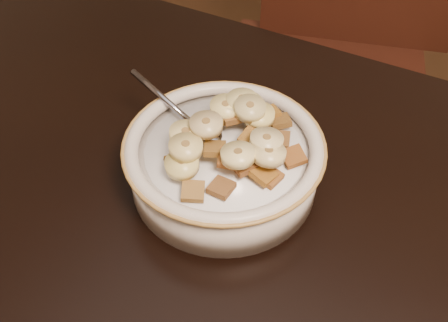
% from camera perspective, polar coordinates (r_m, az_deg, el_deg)
% --- Properties ---
extents(chair, '(0.54, 0.54, 1.00)m').
position_cam_1_polar(chair, '(1.10, 11.40, 9.81)').
color(chair, black).
rests_on(chair, floor).
extents(cereal_bowl, '(0.19, 0.19, 0.04)m').
position_cam_1_polar(cereal_bowl, '(0.50, -0.00, -0.60)').
color(cereal_bowl, silver).
rests_on(cereal_bowl, table).
extents(milk, '(0.16, 0.16, 0.00)m').
position_cam_1_polar(milk, '(0.48, -0.00, 1.22)').
color(milk, white).
rests_on(milk, cereal_bowl).
extents(spoon, '(0.05, 0.05, 0.01)m').
position_cam_1_polar(spoon, '(0.50, -2.48, 3.30)').
color(spoon, gray).
rests_on(spoon, cereal_bowl).
extents(cereal_square_0, '(0.03, 0.03, 0.01)m').
position_cam_1_polar(cereal_square_0, '(0.52, 2.54, 6.30)').
color(cereal_square_0, brown).
rests_on(cereal_square_0, milk).
extents(cereal_square_1, '(0.03, 0.03, 0.01)m').
position_cam_1_polar(cereal_square_1, '(0.45, 2.25, -0.47)').
color(cereal_square_1, brown).
rests_on(cereal_square_1, milk).
extents(cereal_square_2, '(0.02, 0.02, 0.01)m').
position_cam_1_polar(cereal_square_2, '(0.51, 1.78, 5.72)').
color(cereal_square_2, brown).
rests_on(cereal_square_2, milk).
extents(cereal_square_3, '(0.03, 0.03, 0.01)m').
position_cam_1_polar(cereal_square_3, '(0.52, 0.11, 6.35)').
color(cereal_square_3, brown).
rests_on(cereal_square_3, milk).
extents(cereal_square_4, '(0.03, 0.03, 0.01)m').
position_cam_1_polar(cereal_square_4, '(0.46, -5.37, -0.39)').
color(cereal_square_4, brown).
rests_on(cereal_square_4, milk).
extents(cereal_square_5, '(0.02, 0.02, 0.01)m').
position_cam_1_polar(cereal_square_5, '(0.51, 3.50, 5.23)').
color(cereal_square_5, brown).
rests_on(cereal_square_5, milk).
extents(cereal_square_6, '(0.02, 0.02, 0.01)m').
position_cam_1_polar(cereal_square_6, '(0.50, -0.62, 5.10)').
color(cereal_square_6, '#9B691C').
rests_on(cereal_square_6, milk).
extents(cereal_square_7, '(0.02, 0.02, 0.01)m').
position_cam_1_polar(cereal_square_7, '(0.44, -0.31, -3.05)').
color(cereal_square_7, brown).
rests_on(cereal_square_7, milk).
extents(cereal_square_8, '(0.02, 0.02, 0.01)m').
position_cam_1_polar(cereal_square_8, '(0.45, 5.22, -1.75)').
color(cereal_square_8, brown).
rests_on(cereal_square_8, milk).
extents(cereal_square_9, '(0.02, 0.02, 0.01)m').
position_cam_1_polar(cereal_square_9, '(0.45, 4.57, -1.56)').
color(cereal_square_9, '#9C6B22').
rests_on(cereal_square_9, milk).
extents(cereal_square_10, '(0.03, 0.03, 0.01)m').
position_cam_1_polar(cereal_square_10, '(0.49, 6.33, 2.42)').
color(cereal_square_10, brown).
rests_on(cereal_square_10, milk).
extents(cereal_square_11, '(0.02, 0.02, 0.01)m').
position_cam_1_polar(cereal_square_11, '(0.47, 3.16, 2.61)').
color(cereal_square_11, '#9D6C27').
rests_on(cereal_square_11, milk).
extents(cereal_square_12, '(0.03, 0.03, 0.01)m').
position_cam_1_polar(cereal_square_12, '(0.51, 5.16, 5.46)').
color(cereal_square_12, brown).
rests_on(cereal_square_12, milk).
extents(cereal_square_13, '(0.03, 0.03, 0.01)m').
position_cam_1_polar(cereal_square_13, '(0.47, 7.96, 0.51)').
color(cereal_square_13, brown).
rests_on(cereal_square_13, milk).
extents(cereal_square_14, '(0.03, 0.03, 0.01)m').
position_cam_1_polar(cereal_square_14, '(0.46, 4.73, 0.06)').
color(cereal_square_14, brown).
rests_on(cereal_square_14, milk).
extents(cereal_square_15, '(0.03, 0.03, 0.01)m').
position_cam_1_polar(cereal_square_15, '(0.46, -1.05, 1.41)').
color(cereal_square_15, brown).
rests_on(cereal_square_15, milk).
extents(cereal_square_16, '(0.02, 0.03, 0.01)m').
position_cam_1_polar(cereal_square_16, '(0.47, -3.97, 2.68)').
color(cereal_square_16, '#9C5E2C').
rests_on(cereal_square_16, milk).
extents(cereal_square_17, '(0.03, 0.03, 0.01)m').
position_cam_1_polar(cereal_square_17, '(0.45, 0.56, 0.27)').
color(cereal_square_17, '#93531C').
rests_on(cereal_square_17, milk).
extents(cereal_square_18, '(0.03, 0.03, 0.01)m').
position_cam_1_polar(cereal_square_18, '(0.44, -3.57, -3.46)').
color(cereal_square_18, olive).
rests_on(cereal_square_18, milk).
extents(cereal_square_19, '(0.03, 0.03, 0.01)m').
position_cam_1_polar(cereal_square_19, '(0.50, 6.43, 4.55)').
color(cereal_square_19, brown).
rests_on(cereal_square_19, milk).
extents(cereal_square_20, '(0.03, 0.03, 0.01)m').
position_cam_1_polar(cereal_square_20, '(0.46, -3.92, 1.33)').
color(cereal_square_20, brown).
rests_on(cereal_square_20, milk).
extents(cereal_square_21, '(0.03, 0.03, 0.01)m').
position_cam_1_polar(cereal_square_21, '(0.49, 1.05, 5.14)').
color(cereal_square_21, brown).
rests_on(cereal_square_21, milk).
extents(banana_slice_0, '(0.04, 0.04, 0.01)m').
position_cam_1_polar(banana_slice_0, '(0.49, 4.01, 5.23)').
color(banana_slice_0, '#E1C57B').
rests_on(banana_slice_0, milk).
extents(banana_slice_1, '(0.04, 0.04, 0.01)m').
position_cam_1_polar(banana_slice_1, '(0.46, -2.05, 4.17)').
color(banana_slice_1, beige).
rests_on(banana_slice_1, milk).
extents(banana_slice_2, '(0.04, 0.04, 0.01)m').
position_cam_1_polar(banana_slice_2, '(0.45, 5.13, 0.85)').
color(banana_slice_2, '#E6D181').
rests_on(banana_slice_2, milk).
extents(banana_slice_3, '(0.04, 0.04, 0.01)m').
position_cam_1_polar(banana_slice_3, '(0.45, -4.82, -0.38)').
color(banana_slice_3, '#F0DF74').
rests_on(banana_slice_3, milk).
extents(banana_slice_4, '(0.04, 0.04, 0.01)m').
position_cam_1_polar(banana_slice_4, '(0.46, 4.88, 2.33)').
color(banana_slice_4, '#F4E498').
rests_on(banana_slice_4, milk).
extents(banana_slice_5, '(0.04, 0.04, 0.01)m').
position_cam_1_polar(banana_slice_5, '(0.50, 2.07, 6.85)').
color(banana_slice_5, '#FFEE9E').
rests_on(banana_slice_5, milk).
extents(banana_slice_6, '(0.04, 0.04, 0.01)m').
position_cam_1_polar(banana_slice_6, '(0.51, 2.71, 6.43)').
color(banana_slice_6, '#CBBB7B').
rests_on(banana_slice_6, milk).
extents(banana_slice_7, '(0.04, 0.04, 0.01)m').
position_cam_1_polar(banana_slice_7, '(0.44, 1.60, 0.69)').
color(banana_slice_7, '#FEF1A2').
rests_on(banana_slice_7, milk).
extents(banana_slice_8, '(0.04, 0.04, 0.01)m').
position_cam_1_polar(banana_slice_8, '(0.45, -4.38, 1.57)').
color(banana_slice_8, '#F2DE76').
rests_on(banana_slice_8, milk).
extents(banana_slice_9, '(0.04, 0.04, 0.01)m').
position_cam_1_polar(banana_slice_9, '(0.50, 1.43, 6.29)').
color(banana_slice_9, '#EFE39A').
rests_on(banana_slice_9, milk).
extents(banana_slice_10, '(0.04, 0.04, 0.01)m').
position_cam_1_polar(banana_slice_10, '(0.46, -4.38, 3.06)').
color(banana_slice_10, '#FBE790').
rests_on(banana_slice_10, milk).
extents(banana_slice_11, '(0.04, 0.04, 0.01)m').
position_cam_1_polar(banana_slice_11, '(0.49, 2.99, 6.03)').
color(banana_slice_11, beige).
rests_on(banana_slice_11, milk).
extents(banana_slice_12, '(0.03, 0.03, 0.01)m').
position_cam_1_polar(banana_slice_12, '(0.49, 0.18, 6.16)').
color(banana_slice_12, '#F1E794').
rests_on(banana_slice_12, milk).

